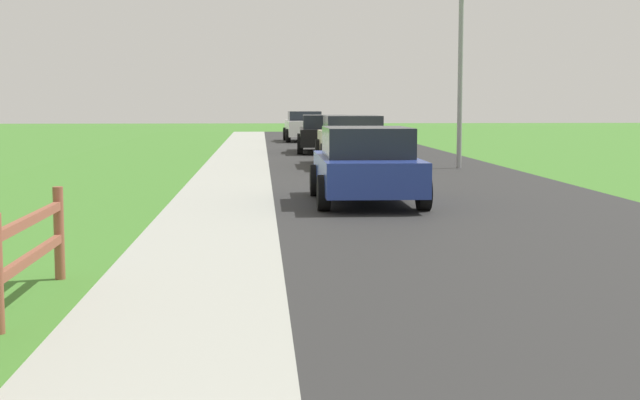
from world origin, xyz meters
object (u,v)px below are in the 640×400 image
Objects in this scene: parked_car_beige at (352,140)px; parked_car_white at (304,126)px; street_lamp at (465,46)px; parked_suv_blue at (366,165)px; parked_car_black at (325,134)px.

parked_car_white is (-0.57, 18.11, -0.05)m from parked_car_beige.
street_lamp is at bearing -79.02° from parked_car_white.
parked_car_white is (0.17, 28.40, 0.02)m from parked_suv_blue.
parked_suv_blue is 0.90× the size of parked_car_black.
parked_car_black is 1.12× the size of parked_car_white.
parked_car_beige is 1.10× the size of parked_car_white.
parked_car_beige is at bearing -88.19° from parked_car_white.
parked_car_beige is at bearing -88.10° from parked_car_black.
parked_car_beige reaches higher than parked_car_white.
parked_car_beige is 4.32m from street_lamp.
street_lamp reaches higher than parked_car_white.
parked_suv_blue is 0.73× the size of street_lamp.
parked_suv_blue is at bearing -91.53° from parked_car_black.
parked_car_white reaches higher than parked_car_black.
parked_car_black is (-0.26, 7.79, -0.08)m from parked_car_beige.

